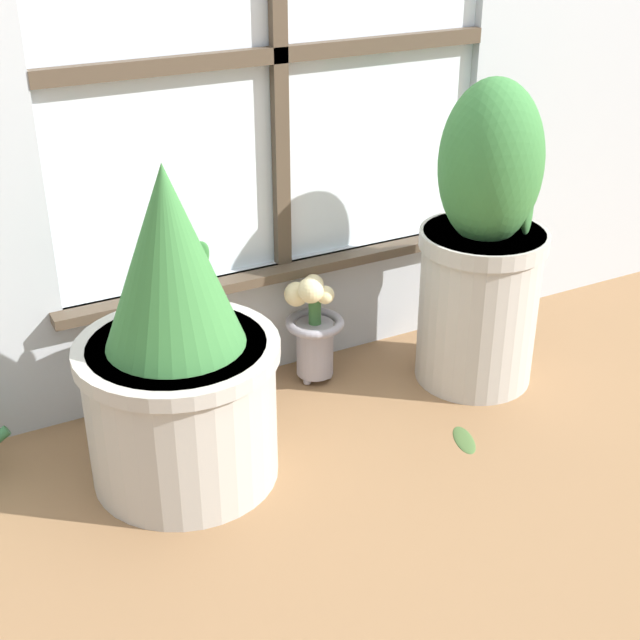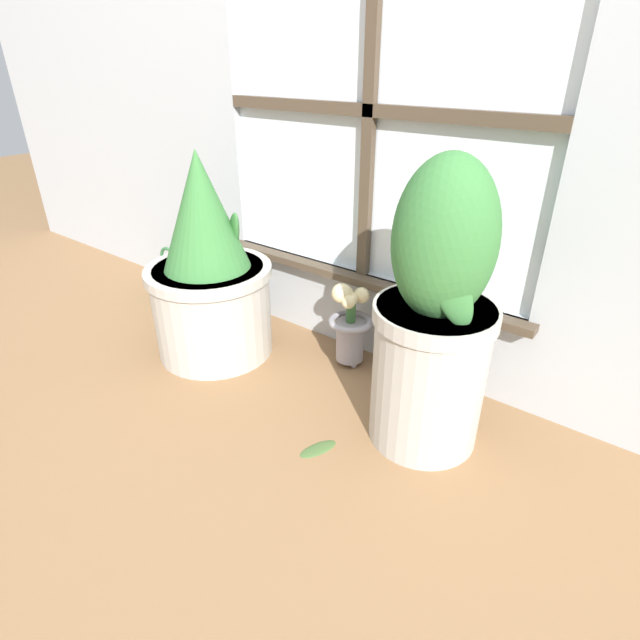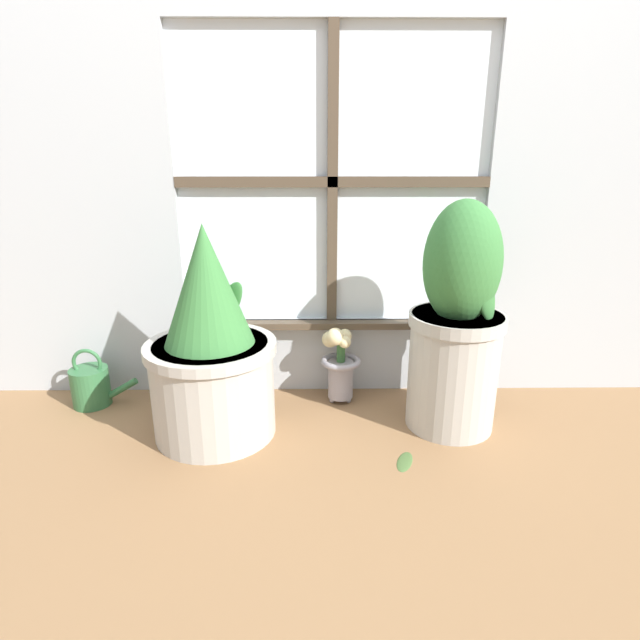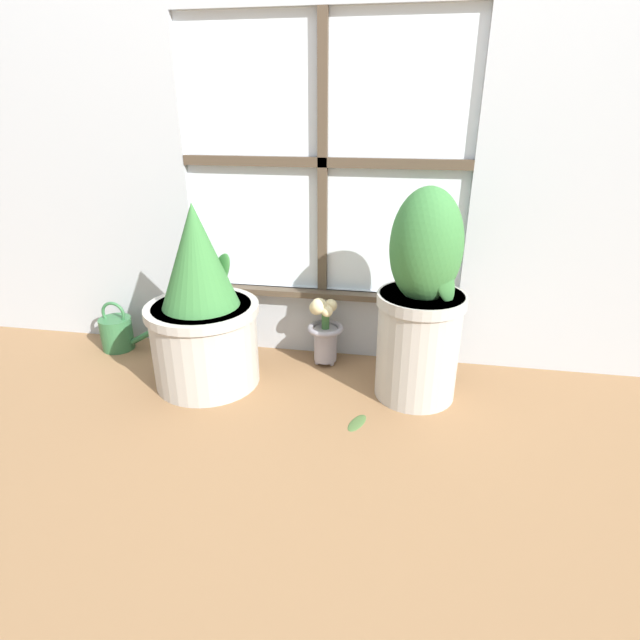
{
  "view_description": "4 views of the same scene",
  "coord_description": "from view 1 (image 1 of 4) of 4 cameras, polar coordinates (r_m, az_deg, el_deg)",
  "views": [
    {
      "loc": [
        -0.87,
        -1.34,
        1.17
      ],
      "look_at": [
        -0.0,
        0.29,
        0.22
      ],
      "focal_mm": 50.0,
      "sensor_mm": 36.0,
      "label": 1
    },
    {
      "loc": [
        0.82,
        -0.82,
        0.93
      ],
      "look_at": [
        0.01,
        0.25,
        0.21
      ],
      "focal_mm": 28.0,
      "sensor_mm": 36.0,
      "label": 2
    },
    {
      "loc": [
        -0.06,
        -1.31,
        0.87
      ],
      "look_at": [
        -0.05,
        0.28,
        0.35
      ],
      "focal_mm": 28.0,
      "sensor_mm": 36.0,
      "label": 3
    },
    {
      "loc": [
        0.32,
        -1.43,
        0.99
      ],
      "look_at": [
        0.04,
        0.21,
        0.27
      ],
      "focal_mm": 28.0,
      "sensor_mm": 36.0,
      "label": 4
    }
  ],
  "objects": [
    {
      "name": "potted_plant_right",
      "position": [
        2.16,
        10.41,
        4.44
      ],
      "size": [
        0.31,
        0.31,
        0.75
      ],
      "color": "#B7B2A8",
      "rests_on": "ground_plane"
    },
    {
      "name": "fallen_leaf",
      "position": [
        2.06,
        9.22,
        -7.5
      ],
      "size": [
        0.08,
        0.12,
        0.01
      ],
      "color": "#476633",
      "rests_on": "ground_plane"
    },
    {
      "name": "potted_plant_left",
      "position": [
        1.81,
        -9.11,
        -2.23
      ],
      "size": [
        0.42,
        0.42,
        0.69
      ],
      "color": "#B7B2A8",
      "rests_on": "ground_plane"
    },
    {
      "name": "flower_vase",
      "position": [
        2.19,
        -0.44,
        -0.35
      ],
      "size": [
        0.15,
        0.15,
        0.3
      ],
      "color": "#99939E",
      "rests_on": "ground_plane"
    },
    {
      "name": "ground_plane",
      "position": [
        1.98,
        4.0,
        -8.95
      ],
      "size": [
        10.0,
        10.0,
        0.0
      ],
      "primitive_type": "plane",
      "color": "olive"
    }
  ]
}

